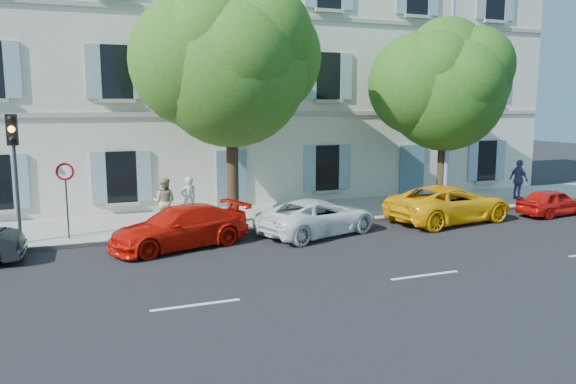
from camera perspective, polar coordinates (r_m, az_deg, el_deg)
name	(u,v)px	position (r m, az deg, el deg)	size (l,w,h in m)	color
ground	(353,241)	(18.41, 6.59, -4.95)	(90.00, 90.00, 0.00)	black
sidewalk	(300,214)	(22.33, 1.27, -2.24)	(36.00, 4.50, 0.15)	#A09E96
kerb	(323,225)	(20.38, 3.61, -3.32)	(36.00, 0.16, 0.16)	#9E998E
building	(255,70)	(27.36, -3.41, 12.27)	(28.00, 7.00, 12.00)	beige
car_red_coupe	(180,227)	(17.65, -10.96, -3.53)	(1.79, 4.41, 1.28)	red
car_white_coupe	(318,217)	(19.08, 3.03, -2.54)	(2.02, 4.38, 1.22)	white
car_yellow_supercar	(449,204)	(21.91, 16.06, -1.15)	(2.31, 5.00, 1.39)	#FFB20A
car_red_hatchback	(552,202)	(24.67, 25.26, -0.94)	(1.26, 3.13, 1.07)	#B6100B
tree_left	(231,70)	(20.14, -5.82, 12.24)	(5.44, 5.44, 8.43)	#3A2819
tree_right	(445,92)	(23.81, 15.68, 9.79)	(4.80, 4.80, 7.39)	#3A2819
traffic_light	(14,151)	(18.74, -26.10, 3.78)	(0.32, 0.45, 3.96)	#383A3D
road_sign	(66,184)	(18.97, -21.65, 0.74)	(0.56, 0.12, 2.43)	#383A3D
street_lamp	(452,89)	(23.43, 16.35, 10.02)	(0.35, 1.83, 8.55)	#7293BF
pedestrian_a	(189,200)	(20.51, -10.06, -0.77)	(0.61, 0.40, 1.68)	silver
pedestrian_b	(164,202)	(20.21, -12.44, -0.96)	(0.83, 0.65, 1.70)	tan
pedestrian_c	(519,180)	(27.22, 22.40, 1.18)	(1.05, 0.44, 1.79)	#5D4681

